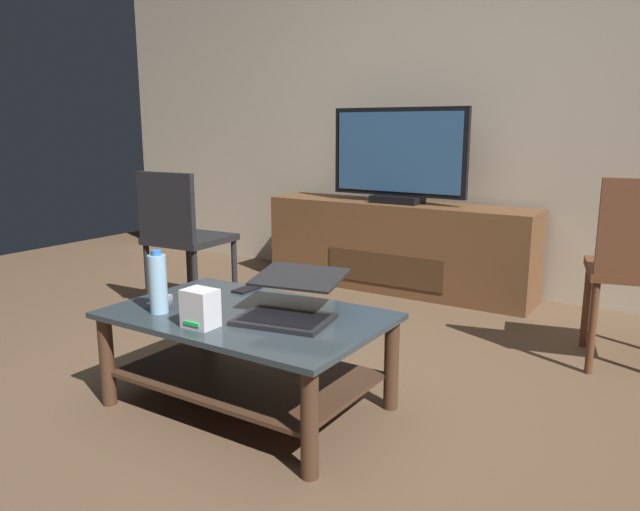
# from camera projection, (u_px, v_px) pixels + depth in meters

# --- Properties ---
(ground_plane) EXTENTS (7.68, 7.68, 0.00)m
(ground_plane) POSITION_uv_depth(u_px,v_px,m) (264.00, 405.00, 2.52)
(ground_plane) COLOR brown
(back_wall) EXTENTS (6.40, 0.12, 2.80)m
(back_wall) POSITION_uv_depth(u_px,v_px,m) (468.00, 87.00, 4.12)
(back_wall) COLOR #B2A38C
(back_wall) RESTS_ON ground
(coffee_table) EXTENTS (1.10, 0.70, 0.40)m
(coffee_table) POSITION_uv_depth(u_px,v_px,m) (248.00, 342.00, 2.46)
(coffee_table) COLOR #2D383D
(coffee_table) RESTS_ON ground
(media_cabinet) EXTENTS (1.91, 0.41, 0.62)m
(media_cabinet) POSITION_uv_depth(u_px,v_px,m) (397.00, 246.00, 4.27)
(media_cabinet) COLOR brown
(media_cabinet) RESTS_ON ground
(television) EXTENTS (0.98, 0.20, 0.64)m
(television) POSITION_uv_depth(u_px,v_px,m) (398.00, 158.00, 4.12)
(television) COLOR black
(television) RESTS_ON media_cabinet
(side_chair) EXTENTS (0.47, 0.47, 0.88)m
(side_chair) POSITION_uv_depth(u_px,v_px,m) (181.00, 233.00, 3.70)
(side_chair) COLOR black
(side_chair) RESTS_ON ground
(laptop) EXTENTS (0.42, 0.46, 0.17)m
(laptop) POSITION_uv_depth(u_px,v_px,m) (290.00, 302.00, 2.36)
(laptop) COLOR black
(laptop) RESTS_ON coffee_table
(router_box) EXTENTS (0.12, 0.10, 0.14)m
(router_box) POSITION_uv_depth(u_px,v_px,m) (200.00, 308.00, 2.25)
(router_box) COLOR silver
(router_box) RESTS_ON coffee_table
(water_bottle_near) EXTENTS (0.07, 0.07, 0.26)m
(water_bottle_near) POSITION_uv_depth(u_px,v_px,m) (158.00, 283.00, 2.41)
(water_bottle_near) COLOR #99C6E5
(water_bottle_near) RESTS_ON coffee_table
(cell_phone) EXTENTS (0.07, 0.14, 0.01)m
(cell_phone) POSITION_uv_depth(u_px,v_px,m) (247.00, 289.00, 2.77)
(cell_phone) COLOR black
(cell_phone) RESTS_ON coffee_table
(tv_remote) EXTENTS (0.10, 0.17, 0.02)m
(tv_remote) POSITION_uv_depth(u_px,v_px,m) (160.00, 301.00, 2.56)
(tv_remote) COLOR #99999E
(tv_remote) RESTS_ON coffee_table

